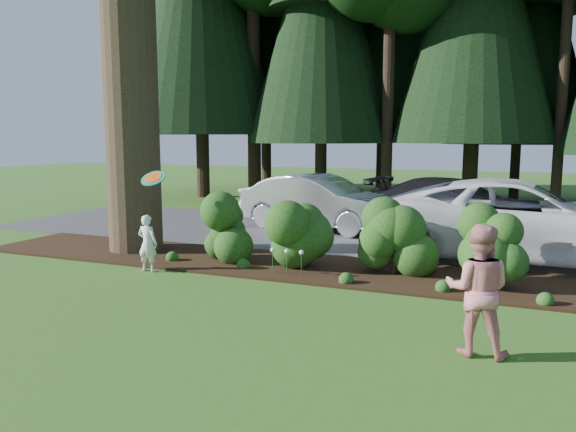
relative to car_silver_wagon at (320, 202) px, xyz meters
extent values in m
plane|color=#345E1B|center=(1.55, -7.90, -0.82)|extent=(80.00, 80.00, 0.00)
cube|color=black|center=(1.55, -4.65, -0.80)|extent=(16.00, 2.50, 0.05)
cube|color=#38383A|center=(1.55, -0.40, -0.81)|extent=(22.00, 6.00, 0.03)
sphere|color=#164114|center=(-0.45, -4.70, -0.16)|extent=(1.08, 1.08, 1.08)
cylinder|color=black|center=(-0.45, -4.70, -0.67)|extent=(0.08, 0.08, 0.30)
sphere|color=#164114|center=(1.35, -4.90, 0.11)|extent=(1.35, 1.35, 1.35)
cylinder|color=black|center=(1.35, -4.90, -0.67)|extent=(0.08, 0.08, 0.30)
sphere|color=#164114|center=(3.15, -4.60, 0.00)|extent=(1.26, 1.26, 1.26)
cylinder|color=black|center=(3.15, -4.60, -0.67)|extent=(0.08, 0.08, 0.30)
sphere|color=#164114|center=(4.95, -4.80, -0.11)|extent=(1.17, 1.17, 1.17)
cylinder|color=black|center=(4.95, -4.80, -0.67)|extent=(0.08, 0.08, 0.30)
cylinder|color=#164114|center=(0.95, -5.50, -0.57)|extent=(0.01, 0.01, 0.50)
sphere|color=white|center=(0.95, -5.50, -0.30)|extent=(0.09, 0.09, 0.09)
cylinder|color=#164114|center=(1.25, -5.50, -0.57)|extent=(0.01, 0.01, 0.50)
sphere|color=white|center=(1.25, -5.50, -0.30)|extent=(0.09, 0.09, 0.09)
cylinder|color=#164114|center=(1.55, -5.50, -0.57)|extent=(0.01, 0.01, 0.50)
sphere|color=white|center=(1.55, -5.50, -0.30)|extent=(0.09, 0.09, 0.09)
cylinder|color=black|center=(-7.95, 6.10, 4.08)|extent=(0.50, 0.50, 9.80)
cone|color=black|center=(-7.95, 6.10, 6.88)|extent=(6.16, 6.16, 10.50)
cylinder|color=black|center=(-5.45, 6.60, 3.73)|extent=(0.50, 0.50, 9.10)
cylinder|color=black|center=(-2.45, 7.10, 4.43)|extent=(0.50, 0.50, 10.50)
cylinder|color=black|center=(0.55, 5.60, 3.55)|extent=(0.50, 0.50, 8.75)
cylinder|color=black|center=(3.55, 6.60, 4.78)|extent=(0.50, 0.50, 11.20)
cylinder|color=black|center=(6.55, 7.60, 3.90)|extent=(0.50, 0.50, 9.45)
cylinder|color=black|center=(-6.45, 10.60, 4.78)|extent=(0.50, 0.50, 11.20)
cone|color=black|center=(-6.45, 10.60, 7.98)|extent=(7.04, 7.04, 12.00)
cylinder|color=black|center=(-0.95, 10.10, 4.43)|extent=(0.50, 0.50, 10.50)
cone|color=black|center=(-0.95, 10.10, 7.43)|extent=(6.60, 6.60, 11.25)
cylinder|color=black|center=(5.05, 11.10, 5.13)|extent=(0.50, 0.50, 11.90)
imported|color=silver|center=(0.00, 0.00, 0.00)|extent=(5.06, 2.63, 1.59)
imported|color=white|center=(5.37, -2.21, 0.09)|extent=(6.35, 2.94, 1.76)
imported|color=black|center=(3.67, 1.47, -0.05)|extent=(5.37, 2.76, 1.49)
imported|color=white|center=(-1.55, -6.10, -0.24)|extent=(0.43, 0.29, 1.16)
imported|color=red|center=(4.91, -8.17, 0.00)|extent=(0.81, 0.63, 1.65)
cylinder|color=#1B957D|center=(-1.51, -5.89, 1.05)|extent=(0.51, 0.44, 0.30)
cylinder|color=#FF5D15|center=(-1.51, -5.89, 1.07)|extent=(0.36, 0.31, 0.21)
camera|label=1|loc=(5.30, -15.29, 1.87)|focal=35.00mm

